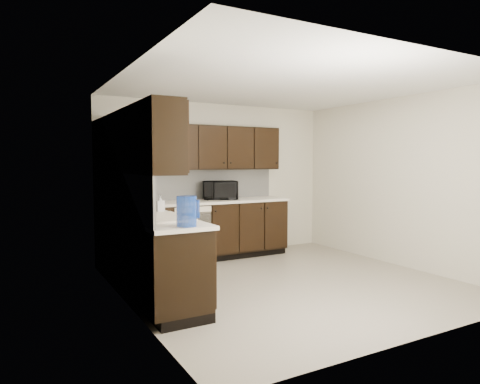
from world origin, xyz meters
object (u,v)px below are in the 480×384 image
(toaster_oven, at_px, (115,197))
(storage_bin, at_px, (127,201))
(sink, at_px, (160,224))
(microwave, at_px, (220,190))
(blue_pitcher, at_px, (187,211))

(toaster_oven, height_order, storage_bin, toaster_oven)
(sink, bearing_deg, storage_bin, 90.36)
(sink, height_order, toaster_oven, sink)
(microwave, height_order, blue_pitcher, microwave)
(sink, relative_size, toaster_oven, 2.47)
(sink, distance_m, toaster_oven, 1.75)
(microwave, bearing_deg, storage_bin, -146.26)
(sink, bearing_deg, blue_pitcher, -87.33)
(toaster_oven, bearing_deg, sink, -72.27)
(sink, height_order, blue_pitcher, blue_pitcher)
(storage_bin, distance_m, blue_pitcher, 2.05)
(toaster_oven, xyz_separation_m, blue_pitcher, (0.10, -2.43, 0.04))
(storage_bin, height_order, blue_pitcher, blue_pitcher)
(sink, distance_m, storage_bin, 1.37)
(toaster_oven, height_order, blue_pitcher, blue_pitcher)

